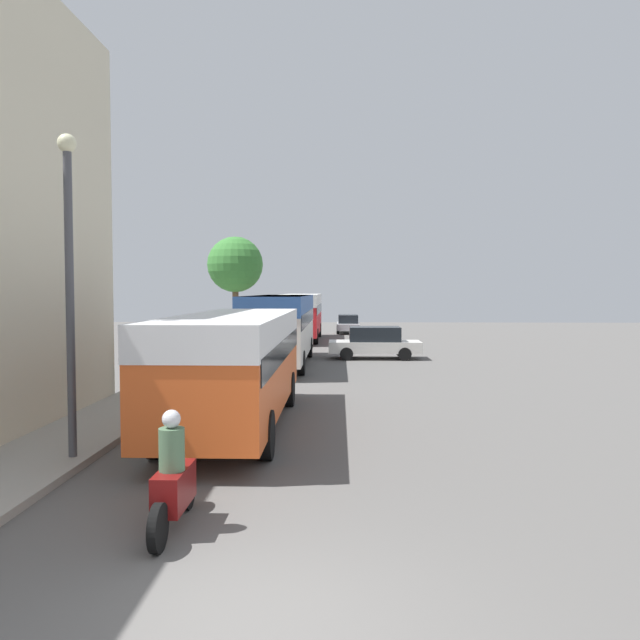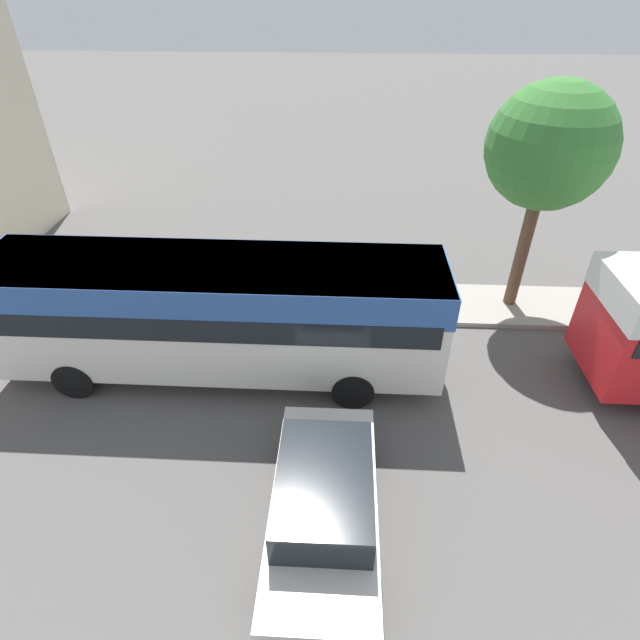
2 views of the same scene
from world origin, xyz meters
name	(u,v)px [view 2 (image 2 of 2)]	position (x,y,z in m)	size (l,w,h in m)	color
bus_following	(215,304)	(-1.79, 21.94, 2.05)	(2.55, 10.91, 3.16)	silver
car_crossing	(324,502)	(2.62, 24.77, 0.82)	(4.53, 1.97, 1.59)	silver
street_tree	(549,148)	(-5.21, 30.17, 4.86)	(3.24, 3.24, 6.37)	brown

